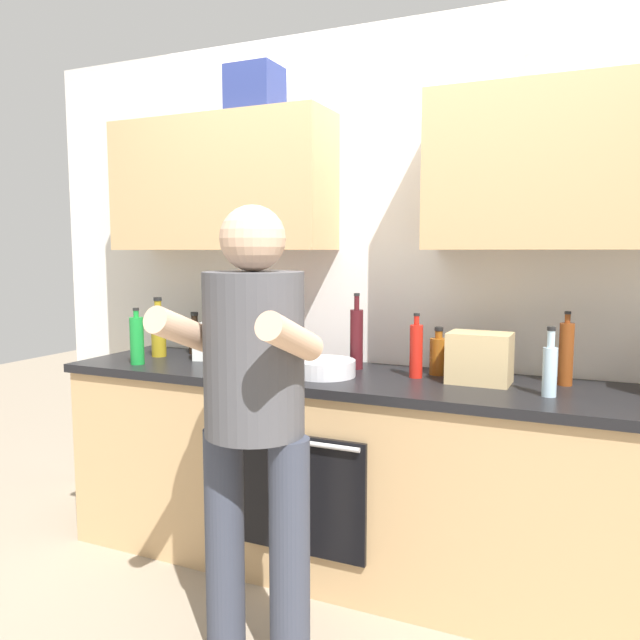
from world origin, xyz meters
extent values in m
plane|color=gray|center=(0.00, 0.00, 0.00)|extent=(12.00, 12.00, 0.00)
cube|color=silver|center=(0.00, 0.36, 1.25)|extent=(4.00, 0.06, 2.50)
cube|color=tan|center=(-0.82, 0.17, 1.77)|extent=(1.16, 0.32, 0.65)
cube|color=tan|center=(0.82, 0.17, 1.77)|extent=(1.16, 0.32, 0.65)
cylinder|color=silver|center=(0.72, 0.17, 2.15)|extent=(0.26, 0.26, 0.10)
cube|color=navy|center=(-0.62, 0.17, 2.21)|extent=(0.24, 0.20, 0.22)
cube|color=tan|center=(0.00, 0.00, 0.43)|extent=(2.80, 0.60, 0.86)
cube|color=black|center=(0.00, 0.00, 0.88)|extent=(2.84, 0.64, 0.04)
cube|color=black|center=(-0.14, -0.31, 0.45)|extent=(0.56, 0.02, 0.50)
cylinder|color=silver|center=(-0.14, -0.33, 0.68)|extent=(0.52, 0.02, 0.02)
cylinder|color=#383D4C|center=(-0.25, -0.72, 0.41)|extent=(0.14, 0.14, 0.82)
cylinder|color=#383D4C|center=(0.01, -0.72, 0.41)|extent=(0.14, 0.14, 0.82)
cylinder|color=#4C4C51|center=(-0.12, -0.72, 1.10)|extent=(0.34, 0.34, 0.55)
sphere|color=#D8AD8C|center=(-0.12, -0.72, 1.49)|extent=(0.22, 0.22, 0.22)
cylinder|color=#D8AD8C|center=(-0.32, -0.84, 1.18)|extent=(0.09, 0.31, 0.19)
cylinder|color=#D8AD8C|center=(0.08, -0.84, 1.18)|extent=(0.09, 0.31, 0.19)
cylinder|color=#471419|center=(-0.08, 0.15, 1.04)|extent=(0.06, 0.06, 0.28)
cylinder|color=#471419|center=(-0.08, 0.15, 1.21)|extent=(0.02, 0.02, 0.06)
cylinder|color=black|center=(-0.08, 0.15, 1.25)|extent=(0.03, 0.03, 0.01)
cylinder|color=#198C33|center=(-1.09, -0.17, 1.01)|extent=(0.07, 0.07, 0.23)
cylinder|color=#198C33|center=(-1.09, -0.17, 1.14)|extent=(0.03, 0.03, 0.03)
cylinder|color=black|center=(-1.09, -0.17, 1.17)|extent=(0.03, 0.03, 0.01)
cylinder|color=brown|center=(0.82, 0.16, 1.03)|extent=(0.06, 0.06, 0.26)
cylinder|color=brown|center=(0.82, 0.16, 1.17)|extent=(0.02, 0.02, 0.04)
cylinder|color=black|center=(0.82, 0.16, 1.20)|extent=(0.03, 0.03, 0.01)
cylinder|color=black|center=(-1.02, 0.20, 0.98)|extent=(0.07, 0.07, 0.16)
cylinder|color=black|center=(-1.02, 0.20, 1.08)|extent=(0.03, 0.03, 0.05)
cylinder|color=black|center=(-1.02, 0.20, 1.11)|extent=(0.04, 0.04, 0.02)
cylinder|color=olive|center=(-1.14, 0.05, 1.02)|extent=(0.08, 0.08, 0.24)
cylinder|color=olive|center=(-1.14, 0.05, 1.16)|extent=(0.04, 0.04, 0.05)
cylinder|color=black|center=(-1.14, 0.05, 1.20)|extent=(0.04, 0.04, 0.02)
cylinder|color=silver|center=(0.78, -0.07, 0.99)|extent=(0.05, 0.05, 0.19)
cylinder|color=silver|center=(0.78, -0.07, 1.12)|extent=(0.03, 0.03, 0.06)
cylinder|color=black|center=(0.78, -0.07, 1.16)|extent=(0.03, 0.03, 0.01)
cylinder|color=#8C4C14|center=(0.30, 0.17, 0.98)|extent=(0.08, 0.08, 0.16)
cylinder|color=#8C4C14|center=(0.30, 0.17, 1.08)|extent=(0.03, 0.03, 0.03)
cylinder|color=black|center=(0.30, 0.17, 1.10)|extent=(0.04, 0.04, 0.02)
cylinder|color=red|center=(0.22, 0.06, 1.01)|extent=(0.06, 0.06, 0.23)
cylinder|color=red|center=(0.22, 0.06, 1.15)|extent=(0.02, 0.02, 0.04)
cylinder|color=black|center=(0.22, 0.06, 1.17)|extent=(0.03, 0.03, 0.01)
cylinder|color=#33598C|center=(-0.30, 0.12, 0.95)|extent=(0.08, 0.08, 0.09)
cylinder|color=silver|center=(-0.15, -0.07, 0.94)|extent=(0.28, 0.28, 0.07)
cube|color=silver|center=(-0.80, 0.10, 0.99)|extent=(0.27, 0.21, 0.18)
cube|color=tan|center=(0.49, 0.06, 1.01)|extent=(0.26, 0.18, 0.21)
cube|color=red|center=(-0.47, -0.02, 1.00)|extent=(0.19, 0.19, 0.21)
camera|label=1|loc=(0.92, -2.51, 1.45)|focal=34.84mm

